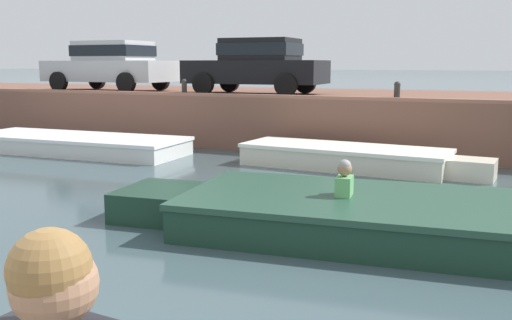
# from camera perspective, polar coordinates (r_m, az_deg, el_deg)

# --- Properties ---
(ground_plane) EXTENTS (400.00, 400.00, 0.00)m
(ground_plane) POSITION_cam_1_polar(r_m,az_deg,el_deg) (8.03, 5.02, -6.54)
(ground_plane) COLOR #3D5156
(far_quay_wall) EXTENTS (60.00, 6.00, 1.38)m
(far_quay_wall) POSITION_cam_1_polar(r_m,az_deg,el_deg) (16.50, 14.90, 3.94)
(far_quay_wall) COLOR brown
(far_quay_wall) RESTS_ON ground
(far_wall_coping) EXTENTS (60.00, 0.24, 0.08)m
(far_wall_coping) POSITION_cam_1_polar(r_m,az_deg,el_deg) (13.61, 13.20, 5.95)
(far_wall_coping) COLOR #925F4C
(far_wall_coping) RESTS_ON far_quay_wall
(boat_moored_west_white) EXTENTS (6.89, 2.07, 0.44)m
(boat_moored_west_white) POSITION_cam_1_polar(r_m,az_deg,el_deg) (15.28, -18.35, 1.56)
(boat_moored_west_white) COLOR white
(boat_moored_west_white) RESTS_ON ground
(boat_moored_central_cream) EXTENTS (5.34, 1.84, 0.48)m
(boat_moored_central_cream) POSITION_cam_1_polar(r_m,az_deg,el_deg) (12.38, 9.71, 0.21)
(boat_moored_central_cream) COLOR silver
(boat_moored_central_cream) RESTS_ON ground
(motorboat_passing) EXTENTS (7.28, 2.92, 1.00)m
(motorboat_passing) POSITION_cam_1_polar(r_m,az_deg,el_deg) (7.61, 13.16, -5.68)
(motorboat_passing) COLOR #193828
(motorboat_passing) RESTS_ON ground
(car_leftmost_silver) EXTENTS (4.14, 2.03, 1.54)m
(car_leftmost_silver) POSITION_cam_1_polar(r_m,az_deg,el_deg) (18.76, -14.27, 9.31)
(car_leftmost_silver) COLOR #B7BABC
(car_leftmost_silver) RESTS_ON far_quay_wall
(car_left_inner_black) EXTENTS (3.94, 2.00, 1.54)m
(car_left_inner_black) POSITION_cam_1_polar(r_m,az_deg,el_deg) (16.21, 0.15, 9.60)
(car_left_inner_black) COLOR black
(car_left_inner_black) RESTS_ON far_quay_wall
(mooring_bollard_west) EXTENTS (0.15, 0.15, 0.44)m
(mooring_bollard_west) POSITION_cam_1_polar(r_m,az_deg,el_deg) (15.68, -7.19, 7.31)
(mooring_bollard_west) COLOR #2D2B28
(mooring_bollard_west) RESTS_ON far_quay_wall
(mooring_bollard_mid) EXTENTS (0.15, 0.15, 0.44)m
(mooring_bollard_mid) POSITION_cam_1_polar(r_m,az_deg,el_deg) (13.70, 13.93, 6.78)
(mooring_bollard_mid) COLOR #2D2B28
(mooring_bollard_mid) RESTS_ON far_quay_wall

